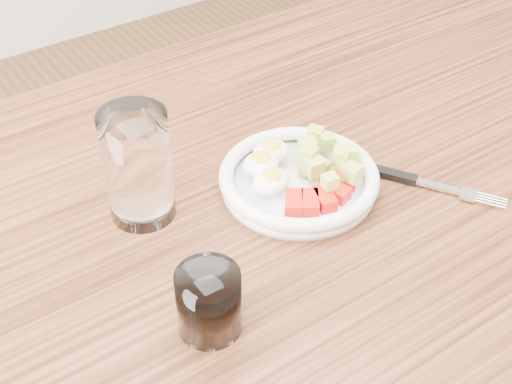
# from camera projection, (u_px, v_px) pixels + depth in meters

# --- Properties ---
(dining_table) EXTENTS (1.50, 0.90, 0.77)m
(dining_table) POSITION_uv_depth(u_px,v_px,m) (266.00, 266.00, 0.98)
(dining_table) COLOR brown
(dining_table) RESTS_ON ground
(bowl) EXTENTS (0.21, 0.21, 0.05)m
(bowl) POSITION_uv_depth(u_px,v_px,m) (298.00, 177.00, 0.93)
(bowl) COLOR white
(bowl) RESTS_ON dining_table
(fork) EXTENTS (0.13, 0.20, 0.01)m
(fork) POSITION_uv_depth(u_px,v_px,m) (400.00, 177.00, 0.96)
(fork) COLOR black
(fork) RESTS_ON dining_table
(water_glass) EXTENTS (0.08, 0.08, 0.15)m
(water_glass) POSITION_uv_depth(u_px,v_px,m) (138.00, 166.00, 0.86)
(water_glass) COLOR white
(water_glass) RESTS_ON dining_table
(coffee_glass) EXTENTS (0.07, 0.07, 0.08)m
(coffee_glass) POSITION_uv_depth(u_px,v_px,m) (209.00, 302.00, 0.74)
(coffee_glass) COLOR white
(coffee_glass) RESTS_ON dining_table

